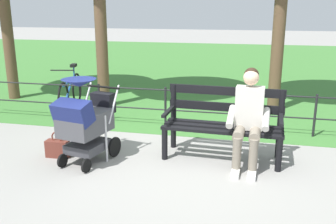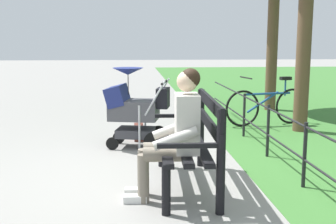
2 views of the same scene
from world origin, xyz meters
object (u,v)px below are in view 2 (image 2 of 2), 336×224
Objects in this scene: stroller at (134,107)px; bicycle at (268,105)px; park_bench at (194,138)px; person_on_bench at (176,131)px; handbag at (139,132)px.

bicycle is (1.46, -2.45, -0.23)m from stroller.
stroller is (1.76, 0.62, 0.07)m from park_bench.
person_on_bench is (-0.33, 0.22, 0.15)m from park_bench.
stroller is at bearing 170.69° from handbag.
park_bench is 4.38× the size of handbag.
person_on_bench is at bearing -172.97° from handbag.
park_bench is 1.86m from stroller.
stroller is (2.09, 0.39, -0.08)m from person_on_bench.
handbag is 0.23× the size of bicycle.
person_on_bench is 3.45× the size of handbag.
park_bench is at bearing -33.95° from person_on_bench.
park_bench is 1.27× the size of person_on_bench.
handbag is 2.57m from bicycle.
park_bench is at bearing 150.35° from bicycle.
park_bench reaches higher than handbag.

